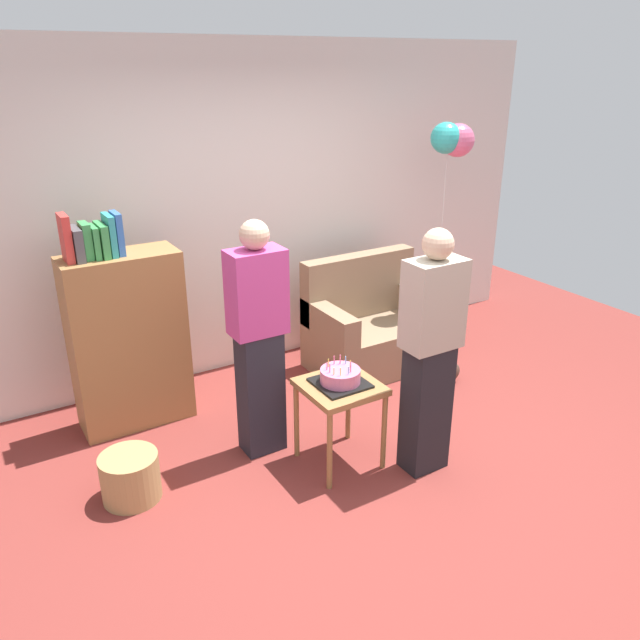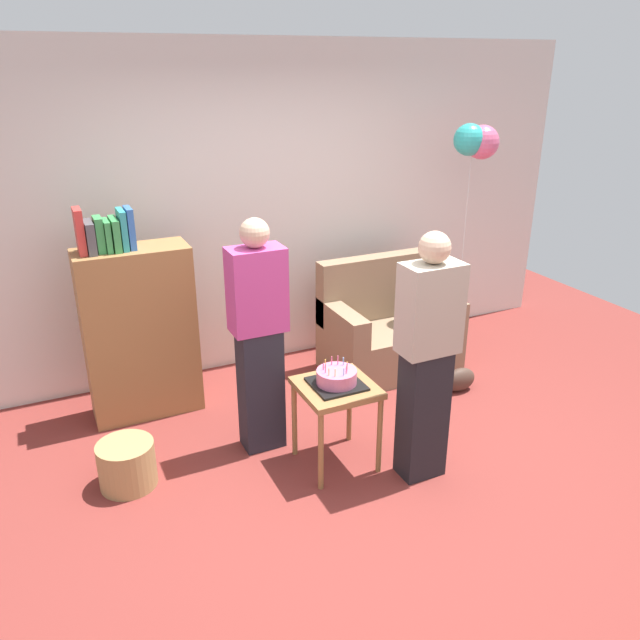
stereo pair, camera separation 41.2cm
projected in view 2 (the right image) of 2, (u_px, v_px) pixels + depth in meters
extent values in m
plane|color=maroon|center=(375.00, 478.00, 4.11)|extent=(8.00, 8.00, 0.00)
cube|color=silver|center=(259.00, 210.00, 5.31)|extent=(6.00, 0.10, 2.70)
cube|color=#8C7054|center=(390.00, 348.00, 5.50)|extent=(1.10, 0.70, 0.40)
cube|color=#8C7054|center=(376.00, 287.00, 5.54)|extent=(1.10, 0.16, 0.56)
cube|color=#8C7054|center=(342.00, 323.00, 5.19)|extent=(0.16, 0.70, 0.24)
cube|color=#8C7054|center=(437.00, 305.00, 5.56)|extent=(0.16, 0.70, 0.24)
cube|color=olive|center=(140.00, 333.00, 4.68)|extent=(0.80, 0.36, 1.30)
cube|color=red|center=(80.00, 231.00, 4.24)|extent=(0.05, 0.18, 0.31)
cube|color=#4C4C51|center=(90.00, 237.00, 4.29)|extent=(0.06, 0.23, 0.22)
cube|color=#38934C|center=(99.00, 234.00, 4.31)|extent=(0.05, 0.16, 0.24)
cube|color=#38934C|center=(107.00, 236.00, 4.33)|extent=(0.04, 0.20, 0.22)
cube|color=#38934C|center=(115.00, 234.00, 4.35)|extent=(0.05, 0.23, 0.22)
cube|color=teal|center=(122.00, 229.00, 4.36)|extent=(0.04, 0.21, 0.28)
cube|color=#3366B7|center=(130.00, 228.00, 4.38)|extent=(0.04, 0.18, 0.29)
cube|color=olive|center=(336.00, 388.00, 4.06)|extent=(0.48, 0.48, 0.04)
cylinder|color=olive|center=(321.00, 451.00, 3.91)|extent=(0.04, 0.04, 0.55)
cylinder|color=olive|center=(380.00, 436.00, 4.08)|extent=(0.04, 0.04, 0.55)
cylinder|color=olive|center=(294.00, 419.00, 4.27)|extent=(0.04, 0.04, 0.55)
cylinder|color=olive|center=(349.00, 406.00, 4.43)|extent=(0.04, 0.04, 0.55)
cube|color=black|center=(337.00, 384.00, 4.05)|extent=(0.32, 0.32, 0.02)
cylinder|color=#D66B93|center=(337.00, 377.00, 4.03)|extent=(0.26, 0.26, 0.09)
cylinder|color=#F2CC4C|center=(347.00, 365.00, 4.03)|extent=(0.01, 0.01, 0.05)
cylinder|color=#66B2E5|center=(343.00, 361.00, 4.07)|extent=(0.01, 0.01, 0.05)
cylinder|color=#EA668C|center=(338.00, 360.00, 4.07)|extent=(0.01, 0.01, 0.06)
cylinder|color=#EA668C|center=(332.00, 361.00, 4.07)|extent=(0.01, 0.01, 0.06)
cylinder|color=#F2CC4C|center=(325.00, 363.00, 4.04)|extent=(0.01, 0.01, 0.06)
cylinder|color=#EA668C|center=(323.00, 366.00, 4.01)|extent=(0.01, 0.01, 0.05)
cylinder|color=#EA668C|center=(325.00, 368.00, 3.97)|extent=(0.01, 0.01, 0.06)
cylinder|color=#F2CC4C|center=(329.00, 372.00, 3.94)|extent=(0.01, 0.01, 0.05)
cylinder|color=#F2CC4C|center=(335.00, 373.00, 3.92)|extent=(0.01, 0.01, 0.05)
cylinder|color=#66B2E5|center=(344.00, 372.00, 3.93)|extent=(0.01, 0.01, 0.05)
cylinder|color=#EA668C|center=(346.00, 370.00, 3.96)|extent=(0.01, 0.01, 0.05)
cylinder|color=#EA668C|center=(347.00, 367.00, 3.99)|extent=(0.01, 0.01, 0.06)
cube|color=#23232D|center=(261.00, 389.00, 4.32)|extent=(0.28, 0.20, 0.88)
cube|color=#C6428E|center=(257.00, 290.00, 4.04)|extent=(0.36, 0.22, 0.56)
sphere|color=#D1A889|center=(255.00, 233.00, 3.90)|extent=(0.19, 0.19, 0.19)
cube|color=black|center=(423.00, 414.00, 4.01)|extent=(0.28, 0.20, 0.88)
cube|color=#B2A893|center=(430.00, 309.00, 3.74)|extent=(0.36, 0.22, 0.56)
sphere|color=#D1A889|center=(435.00, 247.00, 3.59)|extent=(0.19, 0.19, 0.19)
cylinder|color=#A88451|center=(127.00, 464.00, 4.00)|extent=(0.36, 0.36, 0.30)
ellipsoid|color=#473328|center=(460.00, 380.00, 5.17)|extent=(0.28, 0.14, 0.20)
cylinder|color=silver|center=(463.00, 252.00, 5.58)|extent=(0.00, 0.00, 1.90)
sphere|color=#D65B84|center=(482.00, 142.00, 5.16)|extent=(0.28, 0.28, 0.28)
sphere|color=#2DADA8|center=(469.00, 140.00, 5.13)|extent=(0.26, 0.26, 0.26)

